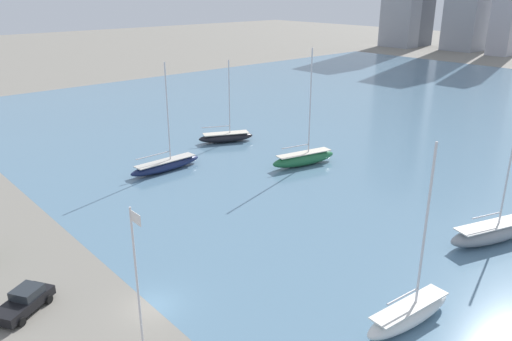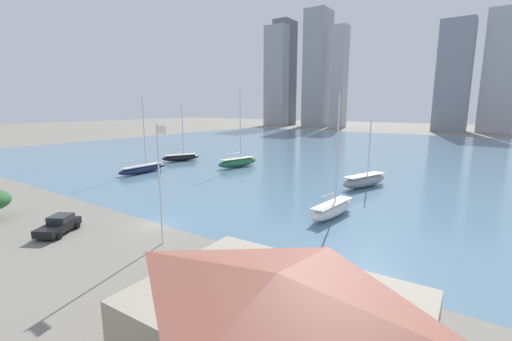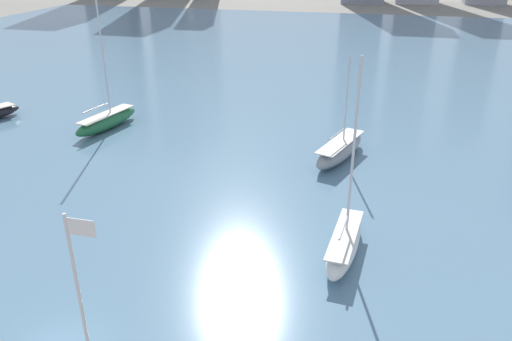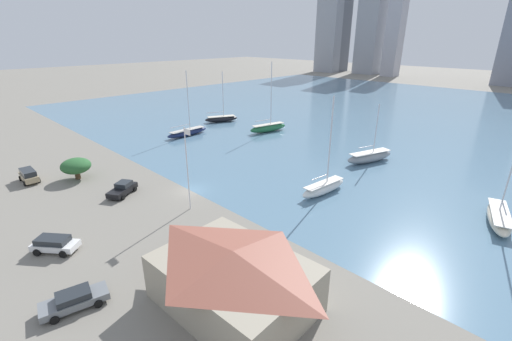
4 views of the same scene
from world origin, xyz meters
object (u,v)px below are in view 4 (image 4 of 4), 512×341
(flag_pole, at_px, (187,166))
(sailboat_green, at_px, (268,127))
(boat_shed, at_px, (234,278))
(sailboat_cream, at_px, (499,217))
(parked_suv_tan, at_px, (29,175))
(sailboat_black, at_px, (221,119))
(sailboat_gray, at_px, (370,157))
(parked_sedan_gray, at_px, (74,300))
(parked_wagon_white, at_px, (54,244))
(parked_pickup_black, at_px, (123,189))
(sailboat_navy, at_px, (187,132))
(sailboat_white, at_px, (324,187))

(flag_pole, xyz_separation_m, sailboat_green, (-19.00, 35.02, -4.83))
(boat_shed, height_order, flag_pole, flag_pole)
(sailboat_cream, xyz_separation_m, parked_suv_tan, (-53.62, -35.79, 0.21))
(flag_pole, height_order, parked_suv_tan, flag_pole)
(sailboat_black, height_order, sailboat_green, sailboat_green)
(sailboat_gray, bearing_deg, sailboat_black, -163.72)
(sailboat_black, bearing_deg, boat_shed, -13.98)
(boat_shed, relative_size, sailboat_gray, 1.25)
(sailboat_green, distance_m, parked_suv_tan, 47.51)
(parked_sedan_gray, bearing_deg, parked_wagon_white, -176.26)
(flag_pole, relative_size, parked_sedan_gray, 2.00)
(sailboat_cream, height_order, parked_pickup_black, sailboat_cream)
(parked_sedan_gray, bearing_deg, boat_shed, 59.01)
(flag_pole, relative_size, parked_pickup_black, 2.15)
(sailboat_navy, relative_size, sailboat_white, 1.04)
(sailboat_cream, relative_size, parked_suv_tan, 3.19)
(parked_wagon_white, bearing_deg, parked_sedan_gray, 42.76)
(parked_sedan_gray, height_order, parked_suv_tan, parked_suv_tan)
(sailboat_black, xyz_separation_m, parked_suv_tan, (9.74, -46.00, 0.21))
(boat_shed, height_order, sailboat_green, sailboat_green)
(boat_shed, xyz_separation_m, parked_suv_tan, (-41.23, -4.96, -1.50))
(parked_suv_tan, bearing_deg, boat_shed, 97.68)
(sailboat_cream, bearing_deg, sailboat_navy, 167.09)
(boat_shed, relative_size, parked_sedan_gray, 2.36)
(sailboat_cream, height_order, parked_suv_tan, sailboat_cream)
(sailboat_cream, bearing_deg, parked_pickup_black, -161.24)
(boat_shed, height_order, parked_pickup_black, boat_shed)
(sailboat_cream, bearing_deg, sailboat_black, 154.27)
(boat_shed, xyz_separation_m, flag_pole, (-16.45, 7.18, 3.31))
(sailboat_gray, bearing_deg, boat_shed, -59.40)
(sailboat_white, relative_size, parked_sedan_gray, 2.52)
(flag_pole, height_order, parked_pickup_black, flag_pole)
(sailboat_gray, height_order, parked_wagon_white, sailboat_gray)
(sailboat_cream, xyz_separation_m, parked_sedan_gray, (-21.20, -40.30, -0.07))
(parked_suv_tan, bearing_deg, parked_sedan_gray, 82.91)
(boat_shed, relative_size, sailboat_white, 0.93)
(boat_shed, bearing_deg, flag_pole, 153.89)
(sailboat_gray, bearing_deg, flag_pole, -85.17)
(sailboat_gray, relative_size, parked_suv_tan, 2.28)
(flag_pole, height_order, sailboat_black, sailboat_black)
(sailboat_green, bearing_deg, sailboat_black, -163.60)
(sailboat_cream, bearing_deg, parked_wagon_white, -145.10)
(sailboat_green, height_order, parked_pickup_black, sailboat_green)
(parked_pickup_black, relative_size, parked_suv_tan, 1.12)
(sailboat_navy, bearing_deg, sailboat_gray, 16.81)
(sailboat_navy, height_order, sailboat_gray, sailboat_navy)
(parked_wagon_white, bearing_deg, sailboat_cream, 102.48)
(flag_pole, height_order, sailboat_green, sailboat_green)
(boat_shed, xyz_separation_m, sailboat_navy, (-45.99, 27.09, -1.71))
(flag_pole, distance_m, sailboat_gray, 33.73)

